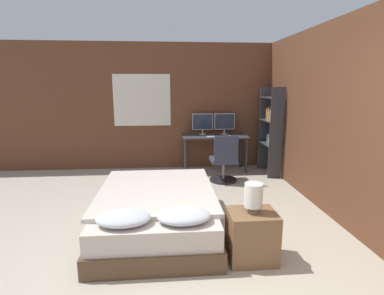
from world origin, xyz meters
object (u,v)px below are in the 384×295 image
Objects in this scene: nightstand at (252,236)px; bed at (157,211)px; bedside_lamp at (253,195)px; monitor_right at (224,122)px; keyboard at (216,137)px; office_chair at (224,163)px; monitor_left at (202,123)px; desk at (215,140)px; bookshelf at (272,126)px; computer_mouse at (230,136)px.

bed is at bearing 143.34° from nightstand.
monitor_right reaches higher than bedside_lamp.
bed is at bearing -115.40° from keyboard.
monitor_left is at bearing 107.25° from office_chair.
bookshelf reaches higher than desk.
bookshelf reaches higher than bed.
monitor_right is at bearing 0.00° from monitor_left.
keyboard is at bearing 171.29° from bookshelf.
monitor_left is 0.51m from keyboard.
monitor_right is 0.45m from computer_mouse.
bookshelf is at bearing -11.59° from computer_mouse.
monitor_right reaches higher than office_chair.
desk is (0.14, 3.38, -0.06)m from bedside_lamp.
keyboard is at bearing -57.61° from monitor_left.
bed reaches higher than nightstand.
office_chair is at bearing 85.54° from nightstand.
bed is 3.28m from bookshelf.
bookshelf is at bearing -8.71° from keyboard.
monitor_left is at bearing 122.39° from keyboard.
desk is 0.36m from computer_mouse.
bedside_lamp is 0.17× the size of bookshelf.
bookshelf is at bearing -22.20° from monitor_left.
nightstand is 7.65× the size of computer_mouse.
bed is at bearing -120.52° from computer_mouse.
monitor_right reaches higher than bed.
office_chair is at bearing -110.25° from computer_mouse.
monitor_right is at bearing 63.60° from bed.
nightstand is 0.39× the size of desk.
nightstand is 1.18× the size of monitor_left.
monitor_left is at bearing 143.87° from computer_mouse.
computer_mouse is at bearing -36.13° from monitor_left.
office_chair reaches higher than desk.
bookshelf is (1.10, -0.36, 0.34)m from desk.
keyboard is at bearing 87.46° from nightstand.
nightstand is at bearing 90.00° from bedside_lamp.
monitor_right is at bearing 83.88° from bedside_lamp.
keyboard is at bearing -90.00° from desk.
nightstand is (1.01, -0.76, 0.01)m from bed.
bedside_lamp is 3.58m from monitor_left.
office_chair is (0.30, -0.97, -0.65)m from monitor_left.
desk is at bearing 94.46° from office_chair.
bed is at bearing -123.44° from office_chair.
bed is 3.06m from monitor_left.
office_chair reaches higher than keyboard.
desk is 3.64× the size of keyboard.
nightstand is 3.65m from monitor_left.
desk is at bearing 162.07° from bookshelf.
monitor_left is 1.00× the size of monitor_right.
keyboard is 0.41× the size of office_chair.
bed is 1.35m from bedside_lamp.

